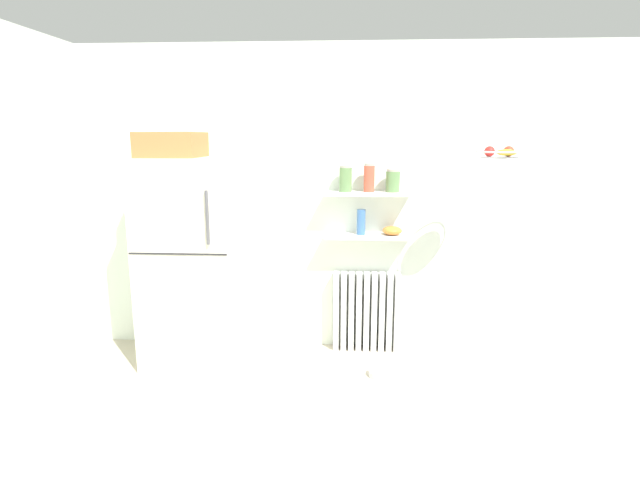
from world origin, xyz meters
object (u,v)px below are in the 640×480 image
pet_food_bowl (380,373)px  refrigerator (192,256)px  radiator (366,312)px  storage_jar_2 (393,181)px  storage_jar_1 (369,178)px  vase (361,222)px  shelf_bowl (392,231)px  hanging_fruit_basket (500,153)px  storage_jar_0 (346,179)px

pet_food_bowl → refrigerator: bearing=170.8°
radiator → pet_food_bowl: bearing=-78.9°
radiator → storage_jar_2: bearing=-8.8°
storage_jar_1 → vase: (-0.06, -0.00, -0.37)m
radiator → shelf_bowl: (0.20, -0.03, 0.73)m
storage_jar_2 → hanging_fruit_basket: hanging_fruit_basket is taller
refrigerator → storage_jar_0: 1.41m
storage_jar_0 → hanging_fruit_basket: (1.10, -0.46, 0.23)m
storage_jar_0 → shelf_bowl: size_ratio=1.32×
storage_jar_1 → shelf_bowl: storage_jar_1 is taller
storage_jar_0 → pet_food_bowl: (0.29, -0.47, -1.48)m
shelf_bowl → pet_food_bowl: bearing=-102.2°
storage_jar_0 → hanging_fruit_basket: bearing=-22.5°
storage_jar_1 → shelf_bowl: size_ratio=1.43×
storage_jar_1 → hanging_fruit_basket: size_ratio=0.72×
storage_jar_0 → storage_jar_2: bearing=0.0°
refrigerator → vase: bearing=9.2°
storage_jar_1 → hanging_fruit_basket: hanging_fruit_basket is taller
storage_jar_2 → hanging_fruit_basket: 0.88m
shelf_bowl → hanging_fruit_basket: hanging_fruit_basket is taller
radiator → refrigerator: bearing=-170.0°
radiator → shelf_bowl: 0.76m
radiator → vase: bearing=-153.5°
refrigerator → pet_food_bowl: (1.54, -0.25, -0.86)m
refrigerator → storage_jar_2: 1.76m
refrigerator → storage_jar_2: bearing=7.8°
storage_jar_1 → vase: bearing=-180.0°
refrigerator → shelf_bowl: 1.67m
pet_food_bowl → hanging_fruit_basket: bearing=1.3°
storage_jar_1 → vase: storage_jar_1 is taller
radiator → storage_jar_0: 1.17m
shelf_bowl → vase: bearing=180.0°
refrigerator → storage_jar_1: bearing=8.8°
pet_food_bowl → storage_jar_2: bearing=78.7°
refrigerator → pet_food_bowl: size_ratio=10.25×
storage_jar_0 → hanging_fruit_basket: hanging_fruit_basket is taller
radiator → storage_jar_1: size_ratio=2.98×
storage_jar_2 → vase: storage_jar_2 is taller
vase → hanging_fruit_basket: (0.96, -0.46, 0.59)m
storage_jar_0 → storage_jar_1: size_ratio=0.93×
refrigerator → storage_jar_0: (1.25, 0.22, 0.62)m
refrigerator → storage_jar_1: 1.59m
pet_food_bowl → hanging_fruit_basket: hanging_fruit_basket is taller
shelf_bowl → pet_food_bowl: 1.16m
vase → hanging_fruit_basket: bearing=-25.3°
refrigerator → vase: 1.43m
radiator → vase: (-0.06, -0.03, 0.80)m
refrigerator → radiator: bearing=10.0°
storage_jar_0 → shelf_bowl: 0.58m
radiator → shelf_bowl: size_ratio=4.26×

